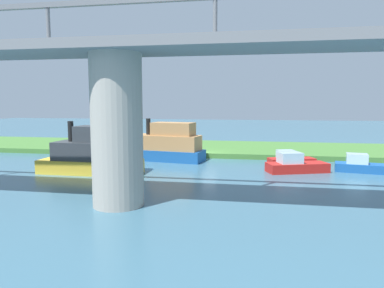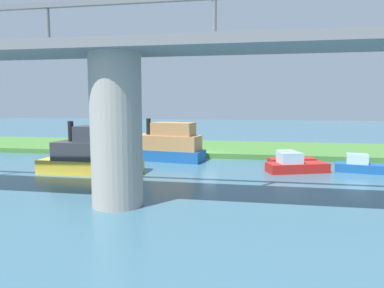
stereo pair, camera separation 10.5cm
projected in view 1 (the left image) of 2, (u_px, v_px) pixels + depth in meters
The scene contains 11 objects.
ground_plane at pixel (203, 158), 35.33m from camera, with size 160.00×160.00×0.00m, color #386075.
grassy_bank at pixel (211, 148), 41.16m from camera, with size 80.00×12.00×0.50m, color #427533.
bridge_pylon at pixel (117, 131), 18.75m from camera, with size 2.72×2.72×8.06m, color #9E998E.
bridge_span at pixel (115, 43), 18.24m from camera, with size 69.25×4.30×3.25m.
person_on_bank at pixel (165, 142), 38.71m from camera, with size 0.39×0.39×1.39m.
mooring_post at pixel (197, 146), 37.30m from camera, with size 0.20×0.20×0.96m, color brown.
houseboat_blue at pixel (166, 145), 33.92m from camera, with size 8.11×3.80×3.99m.
skiff_small at pixel (295, 165), 28.23m from camera, with size 5.09×3.20×1.60m.
riverboat_paddlewheel at pixel (363, 166), 28.26m from camera, with size 4.58×2.31×1.46m.
motorboat_white at pixel (94, 154), 27.74m from camera, with size 7.99×2.74×4.07m.
motorboat_red at pixel (290, 160), 31.41m from camera, with size 4.28×2.61×1.35m.
Camera 1 is at (-5.08, 34.57, 5.52)m, focal length 33.27 mm.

